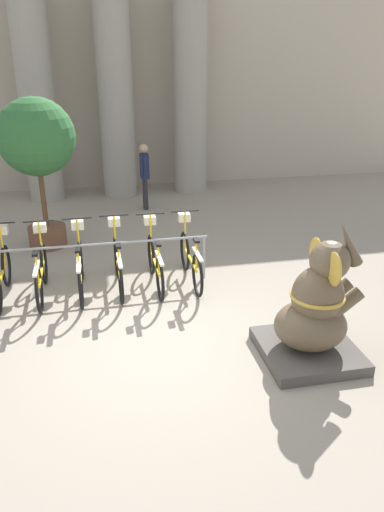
{
  "coord_description": "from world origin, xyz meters",
  "views": [
    {
      "loc": [
        -0.78,
        -5.67,
        3.66
      ],
      "look_at": [
        0.51,
        0.58,
        1.0
      ],
      "focal_mm": 35.0,
      "sensor_mm": 36.0,
      "label": 1
    }
  ],
  "objects_px": {
    "bicycle_0": "(1,274)",
    "bicycle_5": "(190,258)",
    "bicycle_2": "(80,268)",
    "potted_tree": "(37,144)",
    "bicycle_1": "(41,271)",
    "bicycle_4": "(155,261)",
    "bicycle_3": "(118,264)",
    "elephant_statue": "(315,313)",
    "person_pedestrian": "(145,171)"
  },
  "relations": [
    {
      "from": "elephant_statue",
      "to": "person_pedestrian",
      "type": "xyz_separation_m",
      "value": [
        -1.33,
        6.78,
        0.32
      ]
    },
    {
      "from": "bicycle_2",
      "to": "bicycle_3",
      "type": "xyz_separation_m",
      "value": [
        0.6,
        0.04,
        0.0
      ]
    },
    {
      "from": "bicycle_0",
      "to": "bicycle_5",
      "type": "xyz_separation_m",
      "value": [
        3.01,
        0.03,
        0.0
      ]
    },
    {
      "from": "bicycle_4",
      "to": "bicycle_5",
      "type": "height_order",
      "value": "same"
    },
    {
      "from": "person_pedestrian",
      "to": "potted_tree",
      "type": "distance_m",
      "value": 3.23
    },
    {
      "from": "elephant_statue",
      "to": "person_pedestrian",
      "type": "relative_size",
      "value": 1.16
    },
    {
      "from": "elephant_statue",
      "to": "person_pedestrian",
      "type": "height_order",
      "value": "elephant_statue"
    },
    {
      "from": "bicycle_3",
      "to": "potted_tree",
      "type": "distance_m",
      "value": 2.97
    },
    {
      "from": "bicycle_0",
      "to": "person_pedestrian",
      "type": "height_order",
      "value": "person_pedestrian"
    },
    {
      "from": "bicycle_3",
      "to": "bicycle_1",
      "type": "bearing_deg",
      "value": -177.43
    },
    {
      "from": "bicycle_2",
      "to": "bicycle_5",
      "type": "height_order",
      "value": "same"
    },
    {
      "from": "bicycle_5",
      "to": "elephant_statue",
      "type": "distance_m",
      "value": 2.74
    },
    {
      "from": "bicycle_4",
      "to": "bicycle_1",
      "type": "bearing_deg",
      "value": -179.44
    },
    {
      "from": "elephant_statue",
      "to": "bicycle_0",
      "type": "bearing_deg",
      "value": 148.71
    },
    {
      "from": "bicycle_2",
      "to": "bicycle_4",
      "type": "distance_m",
      "value": 1.21
    },
    {
      "from": "bicycle_2",
      "to": "potted_tree",
      "type": "xyz_separation_m",
      "value": [
        -0.65,
        2.21,
        1.6
      ]
    },
    {
      "from": "bicycle_1",
      "to": "bicycle_5",
      "type": "distance_m",
      "value": 2.41
    },
    {
      "from": "bicycle_0",
      "to": "bicycle_3",
      "type": "height_order",
      "value": "same"
    },
    {
      "from": "bicycle_0",
      "to": "bicycle_5",
      "type": "relative_size",
      "value": 1.0
    },
    {
      "from": "bicycle_0",
      "to": "potted_tree",
      "type": "distance_m",
      "value": 2.77
    },
    {
      "from": "elephant_statue",
      "to": "bicycle_2",
      "type": "bearing_deg",
      "value": 139.32
    },
    {
      "from": "bicycle_4",
      "to": "person_pedestrian",
      "type": "bearing_deg",
      "value": 85.34
    },
    {
      "from": "bicycle_1",
      "to": "bicycle_3",
      "type": "xyz_separation_m",
      "value": [
        1.21,
        0.05,
        0.0
      ]
    },
    {
      "from": "bicycle_1",
      "to": "elephant_statue",
      "type": "relative_size",
      "value": 0.95
    },
    {
      "from": "bicycle_3",
      "to": "bicycle_5",
      "type": "bearing_deg",
      "value": -0.16
    },
    {
      "from": "bicycle_4",
      "to": "potted_tree",
      "type": "xyz_separation_m",
      "value": [
        -1.86,
        2.2,
        1.6
      ]
    },
    {
      "from": "bicycle_0",
      "to": "bicycle_1",
      "type": "xyz_separation_m",
      "value": [
        0.6,
        -0.02,
        0.0
      ]
    },
    {
      "from": "bicycle_4",
      "to": "elephant_statue",
      "type": "relative_size",
      "value": 0.95
    },
    {
      "from": "bicycle_2",
      "to": "potted_tree",
      "type": "bearing_deg",
      "value": 106.49
    },
    {
      "from": "bicycle_4",
      "to": "bicycle_3",
      "type": "bearing_deg",
      "value": 176.53
    },
    {
      "from": "bicycle_0",
      "to": "bicycle_5",
      "type": "distance_m",
      "value": 3.01
    },
    {
      "from": "bicycle_0",
      "to": "bicycle_4",
      "type": "relative_size",
      "value": 1.0
    },
    {
      "from": "person_pedestrian",
      "to": "potted_tree",
      "type": "relative_size",
      "value": 0.55
    },
    {
      "from": "bicycle_0",
      "to": "bicycle_3",
      "type": "bearing_deg",
      "value": 1.04
    },
    {
      "from": "bicycle_4",
      "to": "potted_tree",
      "type": "bearing_deg",
      "value": 130.16
    },
    {
      "from": "bicycle_1",
      "to": "bicycle_2",
      "type": "xyz_separation_m",
      "value": [
        0.6,
        0.01,
        0.0
      ]
    },
    {
      "from": "person_pedestrian",
      "to": "bicycle_5",
      "type": "bearing_deg",
      "value": -86.61
    },
    {
      "from": "bicycle_5",
      "to": "bicycle_0",
      "type": "bearing_deg",
      "value": -179.44
    },
    {
      "from": "bicycle_1",
      "to": "elephant_statue",
      "type": "xyz_separation_m",
      "value": [
        3.48,
        -2.46,
        0.2
      ]
    },
    {
      "from": "bicycle_0",
      "to": "bicycle_1",
      "type": "distance_m",
      "value": 0.6
    },
    {
      "from": "bicycle_4",
      "to": "potted_tree",
      "type": "relative_size",
      "value": 0.61
    },
    {
      "from": "bicycle_1",
      "to": "elephant_statue",
      "type": "height_order",
      "value": "elephant_statue"
    },
    {
      "from": "bicycle_1",
      "to": "bicycle_2",
      "type": "relative_size",
      "value": 1.0
    },
    {
      "from": "bicycle_1",
      "to": "bicycle_4",
      "type": "height_order",
      "value": "same"
    },
    {
      "from": "bicycle_2",
      "to": "potted_tree",
      "type": "distance_m",
      "value": 2.8
    },
    {
      "from": "bicycle_3",
      "to": "elephant_statue",
      "type": "height_order",
      "value": "elephant_statue"
    },
    {
      "from": "bicycle_3",
      "to": "bicycle_5",
      "type": "distance_m",
      "value": 1.21
    },
    {
      "from": "bicycle_2",
      "to": "person_pedestrian",
      "type": "xyz_separation_m",
      "value": [
        1.56,
        4.3,
        0.52
      ]
    },
    {
      "from": "bicycle_4",
      "to": "elephant_statue",
      "type": "bearing_deg",
      "value": -55.95
    },
    {
      "from": "bicycle_3",
      "to": "potted_tree",
      "type": "bearing_deg",
      "value": 120.1
    }
  ]
}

